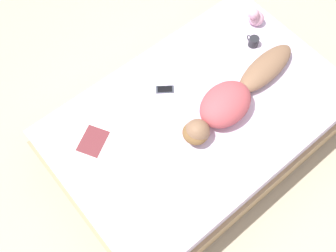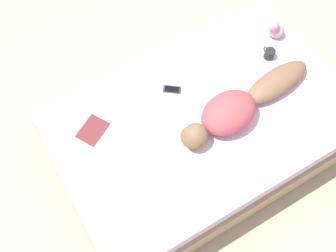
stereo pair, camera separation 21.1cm
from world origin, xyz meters
name	(u,v)px [view 2 (the right image)]	position (x,y,z in m)	size (l,w,h in m)	color
ground_plane	(197,148)	(0.00, 0.00, 0.00)	(12.00, 12.00, 0.00)	#B7A88E
bed	(200,134)	(0.00, 0.00, 0.30)	(1.51, 2.33, 0.61)	tan
person	(238,107)	(-0.11, -0.24, 0.70)	(0.38, 1.24, 0.22)	brown
open_magazine	(107,138)	(0.20, 0.71, 0.61)	(0.64, 0.55, 0.01)	white
coffee_mug	(269,53)	(0.20, -0.78, 0.65)	(0.12, 0.08, 0.09)	#232328
cell_phone	(172,89)	(0.33, 0.08, 0.61)	(0.14, 0.15, 0.01)	#333842
plush_toy	(275,29)	(0.36, -0.95, 0.69)	(0.14, 0.16, 0.20)	#DB9EB2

